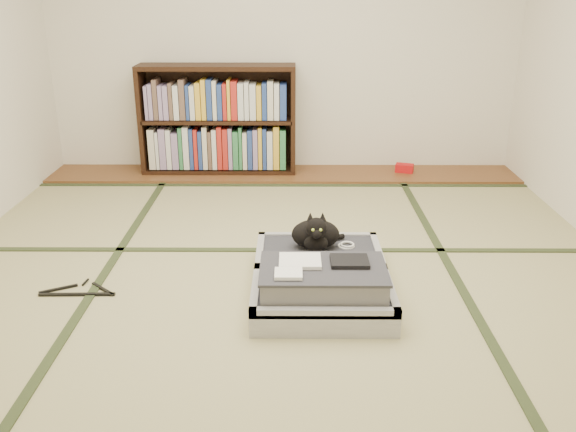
{
  "coord_description": "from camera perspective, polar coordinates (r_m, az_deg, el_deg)",
  "views": [
    {
      "loc": [
        0.07,
        -3.06,
        1.56
      ],
      "look_at": [
        0.05,
        0.35,
        0.25
      ],
      "focal_mm": 38.0,
      "sensor_mm": 36.0,
      "label": 1
    }
  ],
  "objects": [
    {
      "name": "bookcase",
      "position": [
        5.29,
        -6.54,
        8.75
      ],
      "size": [
        1.32,
        0.3,
        0.92
      ],
      "color": "black",
      "rests_on": "wood_strip"
    },
    {
      "name": "room_shell",
      "position": [
        3.07,
        -1.03,
        19.16
      ],
      "size": [
        4.5,
        4.5,
        4.5
      ],
      "color": "white",
      "rests_on": "ground"
    },
    {
      "name": "hanger",
      "position": [
        3.49,
        -18.98,
        -6.69
      ],
      "size": [
        0.42,
        0.19,
        0.01
      ],
      "color": "black",
      "rests_on": "floor"
    },
    {
      "name": "wood_strip",
      "position": [
        5.3,
        -0.44,
        3.97
      ],
      "size": [
        4.0,
        0.5,
        0.02
      ],
      "primitive_type": "cube",
      "color": "brown",
      "rests_on": "ground"
    },
    {
      "name": "suitcase",
      "position": [
        3.24,
        3.09,
        -5.88
      ],
      "size": [
        0.71,
        0.94,
        0.28
      ],
      "color": "#B3B3B8",
      "rests_on": "floor"
    },
    {
      "name": "cat",
      "position": [
        3.45,
        2.62,
        -1.71
      ],
      "size": [
        0.31,
        0.32,
        0.25
      ],
      "color": "black",
      "rests_on": "suitcase"
    },
    {
      "name": "floor",
      "position": [
        3.44,
        -0.87,
        -5.99
      ],
      "size": [
        4.5,
        4.5,
        0.0
      ],
      "primitive_type": "plane",
      "color": "tan",
      "rests_on": "ground"
    },
    {
      "name": "red_item",
      "position": [
        5.4,
        10.84,
        4.43
      ],
      "size": [
        0.17,
        0.13,
        0.07
      ],
      "primitive_type": "cube",
      "rotation": [
        0.0,
        0.0,
        -0.31
      ],
      "color": "red",
      "rests_on": "wood_strip"
    },
    {
      "name": "cable_coil",
      "position": [
        3.53,
        5.5,
        -2.74
      ],
      "size": [
        0.1,
        0.1,
        0.02
      ],
      "color": "white",
      "rests_on": "suitcase"
    },
    {
      "name": "tatami_borders",
      "position": [
        3.88,
        -0.73,
        -2.63
      ],
      "size": [
        4.0,
        4.5,
        0.01
      ],
      "color": "#2D381E",
      "rests_on": "ground"
    }
  ]
}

